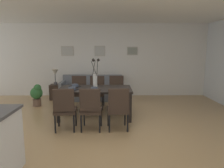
# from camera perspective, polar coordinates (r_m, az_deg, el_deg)

# --- Properties ---
(ground_plane) EXTENTS (9.00, 9.00, 0.00)m
(ground_plane) POSITION_cam_1_polar(r_m,az_deg,el_deg) (4.65, -2.24, -11.91)
(ground_plane) COLOR tan
(back_wall_panel) EXTENTS (9.00, 0.10, 2.60)m
(back_wall_panel) POSITION_cam_1_polar(r_m,az_deg,el_deg) (7.59, -1.51, 6.56)
(back_wall_panel) COLOR silver
(back_wall_panel) RESTS_ON ground
(ceiling_panel) EXTENTS (9.00, 7.20, 0.08)m
(ceiling_panel) POSITION_cam_1_polar(r_m,az_deg,el_deg) (4.82, -2.29, 20.77)
(ceiling_panel) COLOR white
(dining_table) EXTENTS (1.80, 0.98, 0.74)m
(dining_table) POSITION_cam_1_polar(r_m,az_deg,el_deg) (5.21, -4.64, -1.95)
(dining_table) COLOR black
(dining_table) RESTS_ON ground
(dining_chair_near_left) EXTENTS (0.47, 0.47, 0.92)m
(dining_chair_near_left) POSITION_cam_1_polar(r_m,az_deg,el_deg) (4.43, -12.85, -6.29)
(dining_chair_near_left) COLOR #33261E
(dining_chair_near_left) RESTS_ON ground
(dining_chair_near_right) EXTENTS (0.47, 0.47, 0.92)m
(dining_chair_near_right) POSITION_cam_1_polar(r_m,az_deg,el_deg) (6.16, -9.19, -1.70)
(dining_chair_near_right) COLOR #33261E
(dining_chair_near_right) RESTS_ON ground
(dining_chair_far_left) EXTENTS (0.46, 0.46, 0.92)m
(dining_chair_far_left) POSITION_cam_1_polar(r_m,az_deg,el_deg) (4.36, -5.83, -6.38)
(dining_chair_far_left) COLOR #33261E
(dining_chair_far_left) RESTS_ON ground
(dining_chair_far_right) EXTENTS (0.47, 0.47, 0.92)m
(dining_chair_far_right) POSITION_cam_1_polar(r_m,az_deg,el_deg) (6.09, -4.20, -1.72)
(dining_chair_far_right) COLOR #33261E
(dining_chair_far_right) RESTS_ON ground
(dining_chair_mid_left) EXTENTS (0.47, 0.47, 0.92)m
(dining_chair_mid_left) POSITION_cam_1_polar(r_m,az_deg,el_deg) (4.36, 1.67, -6.33)
(dining_chair_mid_left) COLOR #33261E
(dining_chair_mid_left) RESTS_ON ground
(dining_chair_mid_right) EXTENTS (0.46, 0.46, 0.92)m
(dining_chair_mid_right) POSITION_cam_1_polar(r_m,az_deg,el_deg) (6.12, 1.22, -1.64)
(dining_chair_mid_right) COLOR #33261E
(dining_chair_mid_right) RESTS_ON ground
(centerpiece_vase) EXTENTS (0.21, 0.23, 0.73)m
(centerpiece_vase) POSITION_cam_1_polar(r_m,az_deg,el_deg) (5.15, -4.68, 1.95)
(centerpiece_vase) COLOR silver
(centerpiece_vase) RESTS_ON dining_table
(placemat_near_left) EXTENTS (0.32, 0.32, 0.01)m
(placemat_near_left) POSITION_cam_1_polar(r_m,az_deg,el_deg) (5.05, -10.96, -1.57)
(placemat_near_left) COLOR black
(placemat_near_left) RESTS_ON dining_table
(bowl_near_left) EXTENTS (0.17, 0.17, 0.07)m
(bowl_near_left) POSITION_cam_1_polar(r_m,az_deg,el_deg) (5.04, -10.98, -1.16)
(bowl_near_left) COLOR #475166
(bowl_near_left) RESTS_ON dining_table
(placemat_near_right) EXTENTS (0.32, 0.32, 0.01)m
(placemat_near_right) POSITION_cam_1_polar(r_m,az_deg,el_deg) (5.48, -10.12, -0.67)
(placemat_near_right) COLOR black
(placemat_near_right) RESTS_ON dining_table
(bowl_near_right) EXTENTS (0.17, 0.17, 0.07)m
(bowl_near_right) POSITION_cam_1_polar(r_m,az_deg,el_deg) (5.47, -10.14, -0.29)
(bowl_near_right) COLOR #475166
(bowl_near_right) RESTS_ON dining_table
(placemat_far_left) EXTENTS (0.32, 0.32, 0.01)m
(placemat_far_left) POSITION_cam_1_polar(r_m,az_deg,el_deg) (4.98, -4.84, -1.59)
(placemat_far_left) COLOR black
(placemat_far_left) RESTS_ON dining_table
(bowl_far_left) EXTENTS (0.17, 0.17, 0.07)m
(bowl_far_left) POSITION_cam_1_polar(r_m,az_deg,el_deg) (4.97, -4.84, -1.17)
(bowl_far_left) COLOR #475166
(bowl_far_left) RESTS_ON dining_table
(sofa) EXTENTS (2.10, 0.84, 0.80)m
(sofa) POSITION_cam_1_polar(r_m,az_deg,el_deg) (7.18, -5.44, -1.89)
(sofa) COLOR slate
(sofa) RESTS_ON ground
(side_table) EXTENTS (0.36, 0.36, 0.52)m
(side_table) POSITION_cam_1_polar(r_m,az_deg,el_deg) (7.30, -15.18, -2.14)
(side_table) COLOR #33261E
(side_table) RESTS_ON ground
(table_lamp) EXTENTS (0.22, 0.22, 0.51)m
(table_lamp) POSITION_cam_1_polar(r_m,az_deg,el_deg) (7.21, -15.40, 2.80)
(table_lamp) COLOR #4C4C51
(table_lamp) RESTS_ON side_table
(framed_picture_left) EXTENTS (0.44, 0.03, 0.34)m
(framed_picture_left) POSITION_cam_1_polar(r_m,az_deg,el_deg) (7.67, -12.21, 8.88)
(framed_picture_left) COLOR #B2ADA3
(framed_picture_center) EXTENTS (0.38, 0.03, 0.37)m
(framed_picture_center) POSITION_cam_1_polar(r_m,az_deg,el_deg) (7.52, -3.37, 9.06)
(framed_picture_center) COLOR #B2ADA3
(framed_picture_right) EXTENTS (0.38, 0.03, 0.30)m
(framed_picture_right) POSITION_cam_1_polar(r_m,az_deg,el_deg) (7.55, 5.61, 9.04)
(framed_picture_right) COLOR #B2ADA3
(potted_plant) EXTENTS (0.36, 0.36, 0.67)m
(potted_plant) POSITION_cam_1_polar(r_m,az_deg,el_deg) (6.63, -20.01, -2.59)
(potted_plant) COLOR brown
(potted_plant) RESTS_ON ground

